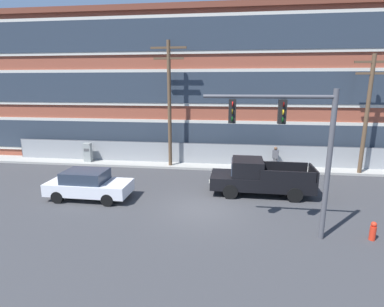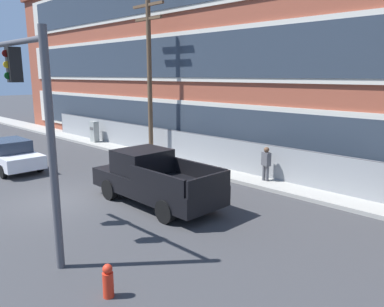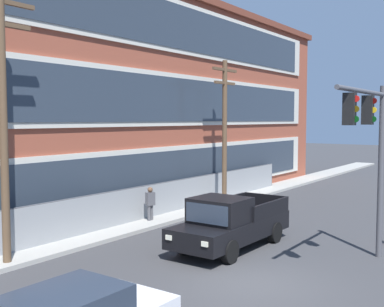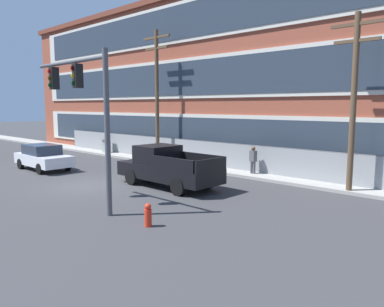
# 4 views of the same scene
# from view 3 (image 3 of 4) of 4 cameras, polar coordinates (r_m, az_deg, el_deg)

# --- Properties ---
(ground_plane) EXTENTS (160.00, 160.00, 0.00)m
(ground_plane) POSITION_cam_3_polar(r_m,az_deg,el_deg) (14.57, 7.14, -15.07)
(ground_plane) COLOR #38383A
(sidewalk_building_side) EXTENTS (80.00, 1.86, 0.16)m
(sidewalk_building_side) POSITION_cam_3_polar(r_m,az_deg,el_deg) (19.21, -13.91, -10.17)
(sidewalk_building_side) COLOR #9E9B93
(sidewalk_building_side) RESTS_ON ground
(brick_mill_building) EXTENTS (48.55, 10.85, 11.57)m
(brick_mill_building) POSITION_cam_3_polar(r_m,az_deg,el_deg) (24.44, -20.68, 6.23)
(brick_mill_building) COLOR brown
(brick_mill_building) RESTS_ON ground
(chain_link_fence) EXTENTS (33.87, 0.06, 1.71)m
(chain_link_fence) POSITION_cam_3_polar(r_m,az_deg,el_deg) (20.14, -12.04, -7.17)
(chain_link_fence) COLOR gray
(chain_link_fence) RESTS_ON ground
(traffic_signal_mast) EXTENTS (4.89, 0.43, 5.90)m
(traffic_signal_mast) POSITION_cam_3_polar(r_m,az_deg,el_deg) (16.31, 20.45, 1.69)
(traffic_signal_mast) COLOR #4C4C51
(traffic_signal_mast) RESTS_ON ground
(pickup_truck_black) EXTENTS (5.67, 2.22, 1.99)m
(pickup_truck_black) POSITION_cam_3_polar(r_m,az_deg,el_deg) (17.91, 4.48, -8.26)
(pickup_truck_black) COLOR black
(pickup_truck_black) RESTS_ON ground
(utility_pole_near_corner) EXTENTS (2.49, 0.26, 8.96)m
(utility_pole_near_corner) POSITION_cam_3_polar(r_m,az_deg,el_deg) (16.40, -21.49, 4.44)
(utility_pole_near_corner) COLOR brown
(utility_pole_near_corner) RESTS_ON ground
(utility_pole_midblock) EXTENTS (2.30, 0.26, 7.90)m
(utility_pole_midblock) POSITION_cam_3_polar(r_m,az_deg,el_deg) (25.95, 3.89, 3.20)
(utility_pole_midblock) COLOR brown
(utility_pole_midblock) RESTS_ON ground
(pedestrian_near_cabinet) EXTENTS (0.45, 0.35, 1.69)m
(pedestrian_near_cabinet) POSITION_cam_3_polar(r_m,az_deg,el_deg) (22.10, -4.97, -5.82)
(pedestrian_near_cabinet) COLOR #4C4C51
(pedestrian_near_cabinet) RESTS_ON ground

